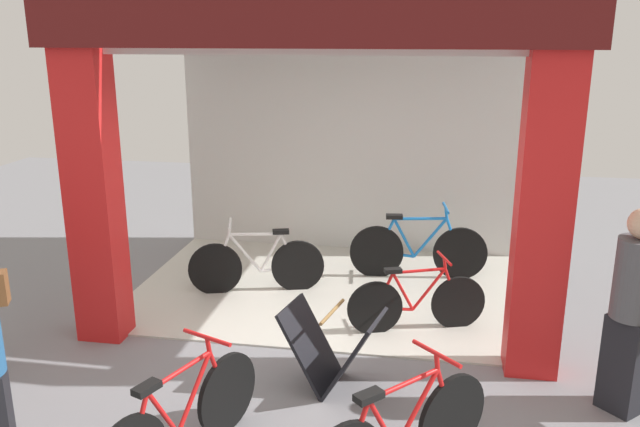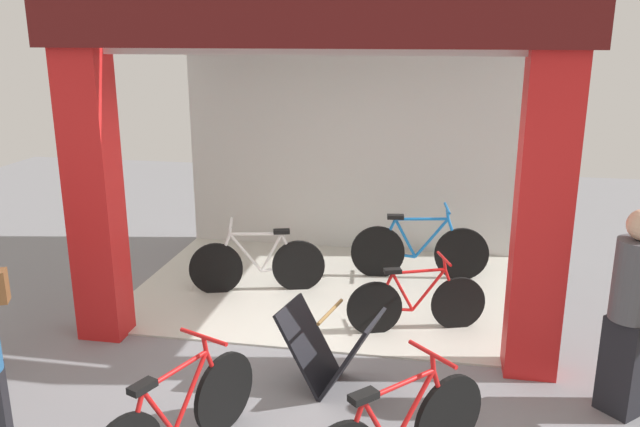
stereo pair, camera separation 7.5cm
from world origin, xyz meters
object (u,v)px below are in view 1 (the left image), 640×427
Objects in this scene: bicycle_inside_2 at (417,302)px; bicycle_parked_0 at (182,420)px; sandwich_board_sign at (332,349)px; pedestrian_2 at (635,310)px; bicycle_inside_0 at (257,265)px; bicycle_inside_1 at (418,250)px.

bicycle_inside_2 is 2.85m from bicycle_parked_0.
sandwich_board_sign is (0.87, 1.18, 0.01)m from bicycle_parked_0.
bicycle_parked_0 reaches higher than bicycle_inside_2.
sandwich_board_sign is at bearing -178.83° from pedestrian_2.
bicycle_inside_0 is 2.24m from sandwich_board_sign.
sandwich_board_sign is 0.54× the size of pedestrian_2.
bicycle_inside_1 is at bearing 23.23° from bicycle_inside_0.
bicycle_inside_2 is (1.85, -0.70, -0.03)m from bicycle_inside_0.
bicycle_inside_1 is 1.22× the size of bicycle_inside_2.
bicycle_inside_0 is at bearing 95.51° from bicycle_parked_0.
bicycle_parked_0 is 1.47m from sandwich_board_sign.
bicycle_inside_1 reaches higher than bicycle_parked_0.
bicycle_inside_0 is at bearing 152.18° from pedestrian_2.
bicycle_inside_2 reaches higher than sandwich_board_sign.
bicycle_parked_0 reaches higher than bicycle_inside_0.
bicycle_inside_2 is 0.93× the size of bicycle_parked_0.
bicycle_parked_0 is (-1.55, -2.39, 0.03)m from bicycle_inside_2.
bicycle_parked_0 is (-1.52, -3.87, -0.02)m from bicycle_inside_1.
pedestrian_2 reaches higher than sandwich_board_sign.
bicycle_inside_2 is 0.81× the size of pedestrian_2.
bicycle_inside_2 is (0.03, -1.49, -0.05)m from bicycle_inside_1.
pedestrian_2 is (3.23, 1.23, 0.53)m from bicycle_parked_0.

